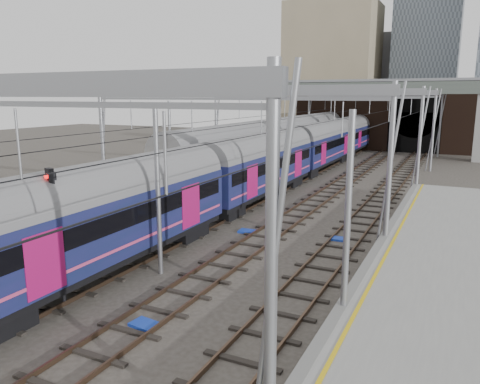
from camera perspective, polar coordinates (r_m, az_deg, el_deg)
The scene contains 14 objects.
ground at distance 18.88m, azimuth -13.19°, elevation -11.63°, with size 160.00×160.00×0.00m, color #38332D.
platform_left at distance 27.42m, azimuth -26.73°, elevation -3.98°, with size 4.32×55.00×1.12m.
platform_right at distance 13.71m, azimuth 19.36°, elevation -18.90°, with size 4.32×47.00×1.12m.
tracks at distance 31.33m, azimuth 4.21°, elevation -1.90°, with size 14.40×80.00×0.22m.
overhead_line at distance 36.57m, azimuth 8.18°, elevation 10.34°, with size 16.80×80.00×8.00m.
retaining_wall at distance 66.06m, azimuth 17.47°, elevation 8.56°, with size 28.00×2.75×9.00m.
overbridge at distance 60.37m, azimuth 15.45°, elevation 11.22°, with size 28.00×3.00×9.25m.
city_skyline at distance 84.80m, azimuth 20.93°, elevation 17.58°, with size 37.50×27.50×60.00m.
train_main at distance 40.93m, azimuth 6.90°, elevation 4.77°, with size 2.78×64.34×4.79m.
train_second at distance 61.44m, azimuth 9.58°, elevation 7.14°, with size 3.04×70.16×5.14m.
signal_near_centre at distance 17.31m, azimuth -21.50°, elevation -3.32°, with size 0.39×0.47×5.00m.
equip_cover_a at distance 16.15m, azimuth -11.55°, elevation -15.54°, with size 0.91×0.64×0.11m, color #183AB7.
equip_cover_b at distance 25.73m, azimuth 0.94°, elevation -4.82°, with size 0.96×0.68×0.11m, color #183AB7.
equip_cover_c at distance 24.96m, azimuth 12.07°, elevation -5.62°, with size 0.91×0.64×0.11m, color #183AB7.
Camera 1 is at (11.12, -13.34, 7.39)m, focal length 35.00 mm.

